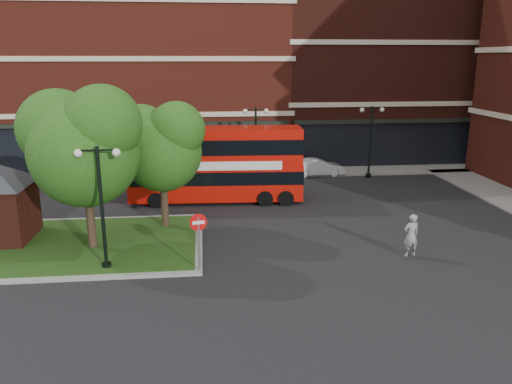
{
  "coord_description": "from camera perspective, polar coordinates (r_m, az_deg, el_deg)",
  "views": [
    {
      "loc": [
        -1.51,
        -18.77,
        8.22
      ],
      "look_at": [
        0.91,
        4.07,
        2.0
      ],
      "focal_mm": 35.0,
      "sensor_mm": 36.0,
      "label": 1
    }
  ],
  "objects": [
    {
      "name": "lamp_far_right",
      "position": [
        35.62,
        12.95,
        6.06
      ],
      "size": [
        1.72,
        0.36,
        5.0
      ],
      "color": "black",
      "rests_on": "ground"
    },
    {
      "name": "tree_island_east",
      "position": [
        24.25,
        -10.92,
        5.44
      ],
      "size": [
        4.46,
        3.9,
        6.29
      ],
      "color": "#2D2116",
      "rests_on": "ground"
    },
    {
      "name": "lamp_island",
      "position": [
        20.13,
        -17.26,
        -1.09
      ],
      "size": [
        1.72,
        0.36,
        5.0
      ],
      "color": "black",
      "rests_on": "ground"
    },
    {
      "name": "bus",
      "position": [
        29.0,
        -4.61,
        3.72
      ],
      "size": [
        10.06,
        2.78,
        3.8
      ],
      "rotation": [
        0.0,
        0.0,
        -0.05
      ],
      "color": "#B71007",
      "rests_on": "ground"
    },
    {
      "name": "ground",
      "position": [
        20.55,
        -1.35,
        -8.43
      ],
      "size": [
        120.0,
        120.0,
        0.0
      ],
      "primitive_type": "plane",
      "color": "black",
      "rests_on": "ground"
    },
    {
      "name": "car_white",
      "position": [
        35.95,
        7.05,
        2.82
      ],
      "size": [
        3.8,
        1.51,
        1.23
      ],
      "primitive_type": "imported",
      "rotation": [
        0.0,
        0.0,
        1.63
      ],
      "color": "white",
      "rests_on": "ground"
    },
    {
      "name": "tree_island_west",
      "position": [
        22.21,
        -19.3,
        5.43
      ],
      "size": [
        5.4,
        4.71,
        7.21
      ],
      "color": "#2D2116",
      "rests_on": "ground"
    },
    {
      "name": "pavement_far",
      "position": [
        36.24,
        -3.51,
        2.11
      ],
      "size": [
        44.0,
        3.0,
        0.12
      ],
      "primitive_type": "cube",
      "color": "slate",
      "rests_on": "ground"
    },
    {
      "name": "no_entry_sign",
      "position": [
        19.39,
        -6.58,
        -4.48
      ],
      "size": [
        0.67,
        0.16,
        2.44
      ],
      "rotation": [
        0.0,
        0.0,
        0.17
      ],
      "color": "slate",
      "rests_on": "ground"
    },
    {
      "name": "terrace_far_right",
      "position": [
        45.5,
        14.34,
        14.42
      ],
      "size": [
        18.0,
        12.0,
        16.0
      ],
      "primitive_type": "cube",
      "color": "#471911",
      "rests_on": "ground"
    },
    {
      "name": "woman",
      "position": [
        22.16,
        17.31,
        -4.75
      ],
      "size": [
        0.74,
        0.54,
        1.88
      ],
      "primitive_type": "imported",
      "rotation": [
        0.0,
        0.0,
        3.28
      ],
      "color": "gray",
      "rests_on": "ground"
    },
    {
      "name": "terrace_far_left",
      "position": [
        43.28,
        -15.07,
        13.03
      ],
      "size": [
        26.0,
        12.0,
        14.0
      ],
      "primitive_type": "cube",
      "color": "maroon",
      "rests_on": "ground"
    },
    {
      "name": "traffic_island",
      "position": [
        24.14,
        -21.37,
        -5.68
      ],
      "size": [
        12.6,
        7.6,
        0.15
      ],
      "color": "gray",
      "rests_on": "ground"
    },
    {
      "name": "car_silver",
      "position": [
        34.97,
        -2.62,
        2.64
      ],
      "size": [
        4.01,
        1.99,
        1.31
      ],
      "primitive_type": "imported",
      "rotation": [
        0.0,
        0.0,
        1.69
      ],
      "color": "#BABDC3",
      "rests_on": "ground"
    },
    {
      "name": "lamp_far_left",
      "position": [
        33.89,
        -0.03,
        5.99
      ],
      "size": [
        1.72,
        0.36,
        5.0
      ],
      "color": "black",
      "rests_on": "ground"
    }
  ]
}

